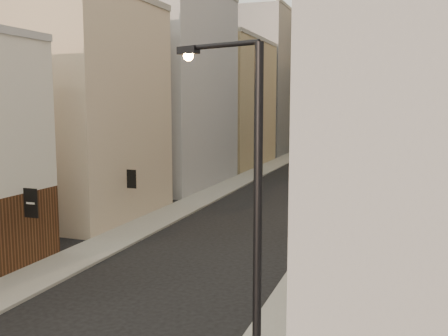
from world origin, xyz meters
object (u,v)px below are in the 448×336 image
streetlamp_near (249,217)px  traffic_light_right (366,152)px  white_tower (404,39)px  streetlamp_mid (352,139)px  clock_tower (342,55)px

streetlamp_near → traffic_light_right: streetlamp_near is taller
white_tower → streetlamp_mid: (-3.35, -45.10, -12.67)m
streetlamp_near → clock_tower: bearing=112.9°
white_tower → traffic_light_right: white_tower is taller
white_tower → streetlamp_near: white_tower is taller
clock_tower → traffic_light_right: 49.90m
white_tower → streetlamp_mid: size_ratio=3.99×
clock_tower → streetlamp_mid: size_ratio=4.32×
streetlamp_near → streetlamp_mid: streetlamp_mid is taller
traffic_light_right → clock_tower: bearing=-95.3°
clock_tower → streetlamp_mid: bearing=-82.6°
clock_tower → traffic_light_right: size_ratio=8.98×
streetlamp_near → streetlamp_mid: bearing=107.9°
streetlamp_near → streetlamp_mid: (-0.00, 27.23, 0.18)m
streetlamp_near → white_tower: bearing=105.2°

